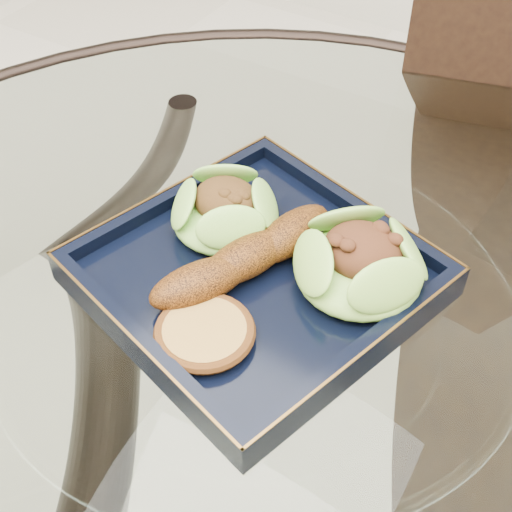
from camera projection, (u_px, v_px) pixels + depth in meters
The scene contains 7 objects.
dining_table at pixel (256, 444), 0.73m from camera, with size 1.13×1.13×0.77m.
dining_chair at pixel (508, 275), 0.99m from camera, with size 0.50×0.50×0.95m.
navy_plate at pixel (256, 279), 0.66m from camera, with size 0.27×0.27×0.02m, color black.
lettuce_wrap_left at pixel (225, 213), 0.68m from camera, with size 0.10×0.10×0.04m, color #5C9C2D.
lettuce_wrap_right at pixel (359, 266), 0.63m from camera, with size 0.11×0.11×0.04m, color #5DA52F.
roasted_plantain at pixel (247, 257), 0.64m from camera, with size 0.19×0.04×0.04m, color #67320A.
crumb_patty at pixel (205, 334), 0.59m from camera, with size 0.07×0.07×0.01m, color #B68B3C.
Camera 1 is at (0.20, -0.32, 1.25)m, focal length 50.00 mm.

